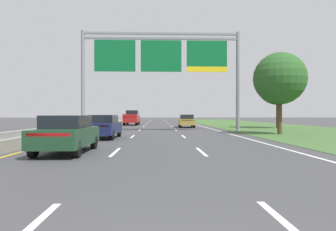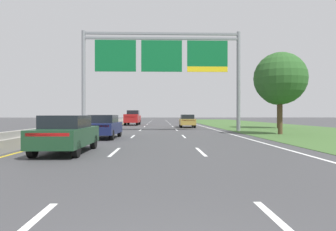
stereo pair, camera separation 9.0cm
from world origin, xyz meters
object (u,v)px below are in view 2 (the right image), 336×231
car_gold_right_lane_sedan (187,121)px  roadside_tree_mid (279,84)px  pickup_truck_red (133,118)px  roadside_tree_near (280,79)px  car_navy_left_lane_sedan (104,126)px  overhead_sign_gantry (162,60)px  car_darkgreen_left_lane_sedan (66,133)px

car_gold_right_lane_sedan → roadside_tree_mid: roadside_tree_mid is taller
pickup_truck_red → car_gold_right_lane_sedan: (7.39, -8.03, -0.26)m
roadside_tree_near → roadside_tree_mid: (4.02, 10.38, 0.58)m
car_gold_right_lane_sedan → car_navy_left_lane_sedan: same height
pickup_truck_red → roadside_tree_mid: 21.09m
overhead_sign_gantry → roadside_tree_near: (9.47, -4.65, -2.24)m
overhead_sign_gantry → pickup_truck_red: overhead_sign_gantry is taller
pickup_truck_red → car_navy_left_lane_sedan: size_ratio=1.22×
overhead_sign_gantry → car_darkgreen_left_lane_sedan: bearing=-104.6°
car_darkgreen_left_lane_sedan → roadside_tree_near: bearing=-50.4°
pickup_truck_red → car_navy_left_lane_sedan: 24.77m
overhead_sign_gantry → car_darkgreen_left_lane_sedan: 17.40m
car_darkgreen_left_lane_sedan → roadside_tree_near: 17.99m
car_gold_right_lane_sedan → car_darkgreen_left_lane_sedan: same height
pickup_truck_red → roadside_tree_near: bearing=-145.8°
car_darkgreen_left_lane_sedan → roadside_tree_mid: bearing=-39.1°
pickup_truck_red → car_gold_right_lane_sedan: 10.92m
car_darkgreen_left_lane_sedan → roadside_tree_near: (13.60, 11.19, 3.66)m
car_darkgreen_left_lane_sedan → roadside_tree_mid: size_ratio=0.59×
roadside_tree_mid → car_darkgreen_left_lane_sedan: bearing=-129.3°
pickup_truck_red → overhead_sign_gantry: bearing=-164.4°
roadside_tree_near → roadside_tree_mid: 11.14m
overhead_sign_gantry → roadside_tree_mid: 14.75m
roadside_tree_near → pickup_truck_red: bearing=122.8°
car_darkgreen_left_lane_sedan → pickup_truck_red: bearing=0.2°
pickup_truck_red → roadside_tree_near: roadside_tree_near is taller
car_darkgreen_left_lane_sedan → roadside_tree_mid: roadside_tree_mid is taller
car_navy_left_lane_sedan → roadside_tree_near: (13.42, 3.57, 3.66)m
car_gold_right_lane_sedan → car_darkgreen_left_lane_sedan: 25.43m
pickup_truck_red → roadside_tree_mid: roadside_tree_mid is taller
car_darkgreen_left_lane_sedan → roadside_tree_near: size_ratio=0.67×
overhead_sign_gantry → car_navy_left_lane_sedan: bearing=-115.6°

